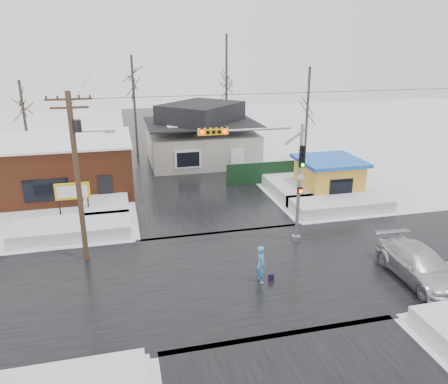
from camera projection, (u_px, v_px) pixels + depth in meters
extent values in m
plane|color=white|center=(246.00, 273.00, 22.37)|extent=(120.00, 120.00, 0.00)
cube|color=black|center=(246.00, 273.00, 22.36)|extent=(10.00, 120.00, 0.02)
cube|color=black|center=(246.00, 273.00, 22.36)|extent=(120.00, 10.00, 0.02)
cube|color=white|center=(72.00, 229.00, 26.63)|extent=(7.00, 3.00, 0.80)
cube|color=white|center=(340.00, 204.00, 30.69)|extent=(7.00, 3.00, 0.80)
cube|color=white|center=(107.00, 199.00, 31.67)|extent=(3.00, 8.00, 0.80)
cube|color=white|center=(287.00, 185.00, 34.83)|extent=(3.00, 8.00, 0.80)
cylinder|color=gray|center=(299.00, 185.00, 24.88)|extent=(0.20, 0.20, 7.00)
cylinder|color=gray|center=(296.00, 238.00, 25.97)|extent=(0.50, 0.50, 0.30)
cylinder|color=gray|center=(250.00, 130.00, 23.12)|extent=(4.60, 0.14, 0.14)
cube|color=gold|center=(213.00, 131.00, 22.67)|extent=(1.60, 0.28, 0.35)
sphere|color=#FF0C0C|center=(202.00, 133.00, 22.39)|extent=(0.20, 0.20, 0.20)
sphere|color=#FF0C0C|center=(225.00, 132.00, 22.66)|extent=(0.20, 0.20, 0.20)
cube|color=black|center=(302.00, 157.00, 24.14)|extent=(0.30, 0.22, 1.20)
sphere|color=#0CE533|center=(303.00, 165.00, 24.16)|extent=(0.18, 0.18, 0.18)
cube|color=black|center=(300.00, 191.00, 24.79)|extent=(0.30, 0.20, 0.35)
cylinder|color=#382619|center=(78.00, 180.00, 22.30)|extent=(0.28, 0.28, 9.00)
cube|color=#382619|center=(68.00, 99.00, 20.96)|extent=(2.20, 0.10, 0.10)
cube|color=#382619|center=(69.00, 108.00, 21.09)|extent=(1.80, 0.10, 0.10)
cylinder|color=black|center=(77.00, 126.00, 21.44)|extent=(0.44, 0.44, 0.60)
cylinder|color=gray|center=(91.00, 131.00, 21.69)|extent=(1.80, 0.08, 0.08)
cube|color=gray|center=(110.00, 131.00, 21.91)|extent=(0.50, 0.22, 0.12)
cube|color=brown|center=(52.00, 167.00, 33.92)|extent=(12.00, 8.00, 4.00)
cube|color=white|center=(49.00, 141.00, 33.25)|extent=(12.20, 8.20, 0.15)
cube|color=black|center=(46.00, 190.00, 30.42)|extent=(3.00, 0.08, 1.60)
cube|color=black|center=(106.00, 190.00, 31.42)|extent=(1.00, 0.08, 2.20)
cylinder|color=black|center=(60.00, 208.00, 28.56)|extent=(0.10, 0.10, 1.80)
cylinder|color=black|center=(88.00, 206.00, 28.97)|extent=(0.10, 0.10, 1.80)
cube|color=gold|center=(72.00, 191.00, 28.40)|extent=(2.20, 0.18, 1.10)
cube|color=white|center=(72.00, 192.00, 28.30)|extent=(1.90, 0.02, 0.80)
cube|color=#B3ADA1|center=(202.00, 147.00, 42.52)|extent=(10.00, 8.00, 3.00)
cube|color=black|center=(201.00, 122.00, 41.73)|extent=(10.40, 8.40, 0.12)
pyramid|color=black|center=(201.00, 112.00, 41.42)|extent=(9.00, 7.00, 1.80)
cube|color=brown|center=(231.00, 109.00, 43.04)|extent=(0.70, 0.70, 1.40)
cube|color=white|center=(188.00, 159.00, 38.38)|extent=(2.40, 0.12, 1.60)
cube|color=gold|center=(328.00, 179.00, 33.26)|extent=(4.00, 4.00, 2.60)
cube|color=#1929BE|center=(330.00, 161.00, 32.79)|extent=(4.60, 4.60, 0.25)
cube|color=black|center=(341.00, 187.00, 31.40)|extent=(1.80, 0.06, 1.20)
cube|color=black|center=(273.00, 172.00, 36.39)|extent=(8.00, 0.12, 1.80)
cylinder|color=#332821|center=(135.00, 107.00, 43.69)|extent=(0.24, 0.24, 10.00)
cylinder|color=#332821|center=(226.00, 92.00, 47.45)|extent=(0.24, 0.24, 12.00)
cylinder|color=#332821|center=(307.00, 115.00, 41.95)|extent=(0.24, 0.24, 9.00)
cylinder|color=#332821|center=(25.00, 125.00, 39.93)|extent=(0.24, 0.24, 8.00)
imported|color=#4382BD|center=(261.00, 264.00, 21.21)|extent=(0.51, 0.74, 1.93)
imported|color=silver|center=(420.00, 265.00, 21.47)|extent=(2.40, 5.57, 1.60)
cube|color=black|center=(271.00, 278.00, 21.55)|extent=(0.30, 0.16, 0.35)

